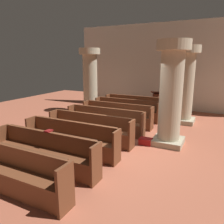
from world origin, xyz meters
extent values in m
plane|color=#AD5B42|center=(0.00, 0.00, 0.00)|extent=(19.20, 19.20, 0.00)
cube|color=silver|center=(0.00, 6.08, 2.25)|extent=(10.00, 0.16, 4.50)
cube|color=brown|center=(-0.90, 4.05, 0.45)|extent=(2.85, 0.38, 0.05)
cube|color=brown|center=(-0.90, 4.22, 0.68)|extent=(2.85, 0.04, 0.42)
cube|color=brown|center=(-0.90, 4.27, 0.88)|extent=(2.74, 0.06, 0.02)
cube|color=brown|center=(-2.35, 4.05, 0.45)|extent=(0.06, 0.44, 0.89)
cube|color=brown|center=(0.56, 4.05, 0.45)|extent=(0.06, 0.44, 0.89)
cube|color=brown|center=(-0.90, 3.88, 0.22)|extent=(2.85, 0.03, 0.41)
cube|color=brown|center=(-0.90, 3.03, 0.45)|extent=(2.85, 0.38, 0.05)
cube|color=brown|center=(-0.90, 3.20, 0.68)|extent=(2.85, 0.04, 0.42)
cube|color=brown|center=(-0.90, 3.24, 0.88)|extent=(2.74, 0.06, 0.02)
cube|color=brown|center=(-2.35, 3.03, 0.45)|extent=(0.06, 0.44, 0.89)
cube|color=brown|center=(0.56, 3.03, 0.45)|extent=(0.06, 0.44, 0.89)
cube|color=brown|center=(-0.90, 2.85, 0.22)|extent=(2.85, 0.03, 0.41)
cube|color=brown|center=(-0.90, 2.00, 0.45)|extent=(2.85, 0.38, 0.05)
cube|color=brown|center=(-0.90, 2.17, 0.68)|extent=(2.85, 0.04, 0.42)
cube|color=brown|center=(-0.90, 2.22, 0.88)|extent=(2.74, 0.06, 0.02)
cube|color=brown|center=(-2.35, 2.00, 0.45)|extent=(0.06, 0.44, 0.89)
cube|color=brown|center=(0.56, 2.00, 0.45)|extent=(0.06, 0.44, 0.89)
cube|color=brown|center=(-0.90, 1.83, 0.22)|extent=(2.85, 0.03, 0.41)
cube|color=brown|center=(-0.90, 0.98, 0.45)|extent=(2.85, 0.38, 0.05)
cube|color=brown|center=(-0.90, 1.15, 0.68)|extent=(2.85, 0.04, 0.42)
cube|color=brown|center=(-0.90, 1.19, 0.88)|extent=(2.74, 0.06, 0.02)
cube|color=brown|center=(-2.35, 0.98, 0.45)|extent=(0.06, 0.44, 0.89)
cube|color=brown|center=(0.56, 0.98, 0.45)|extent=(0.06, 0.44, 0.89)
cube|color=brown|center=(-0.90, 0.80, 0.22)|extent=(2.85, 0.03, 0.41)
cube|color=brown|center=(-0.90, -0.05, 0.45)|extent=(2.85, 0.38, 0.05)
cube|color=brown|center=(-0.90, 0.12, 0.68)|extent=(2.85, 0.04, 0.42)
cube|color=brown|center=(-0.90, 0.17, 0.88)|extent=(2.74, 0.06, 0.02)
cube|color=brown|center=(-2.35, -0.05, 0.45)|extent=(0.06, 0.44, 0.89)
cube|color=brown|center=(0.56, -0.05, 0.45)|extent=(0.06, 0.44, 0.89)
cube|color=brown|center=(-0.90, -0.22, 0.22)|extent=(2.85, 0.03, 0.41)
cube|color=brown|center=(-0.90, -1.07, 0.45)|extent=(2.85, 0.38, 0.05)
cube|color=brown|center=(-0.90, -0.91, 0.68)|extent=(2.85, 0.04, 0.42)
cube|color=brown|center=(-0.90, -0.86, 0.88)|extent=(2.74, 0.06, 0.02)
cube|color=brown|center=(-2.35, -1.07, 0.45)|extent=(0.06, 0.44, 0.89)
cube|color=brown|center=(0.56, -1.07, 0.45)|extent=(0.06, 0.44, 0.89)
cube|color=brown|center=(-0.90, -1.25, 0.22)|extent=(2.85, 0.03, 0.41)
cube|color=brown|center=(-0.90, -2.10, 0.45)|extent=(2.85, 0.38, 0.05)
cube|color=brown|center=(-0.90, -1.93, 0.68)|extent=(2.85, 0.04, 0.42)
cube|color=brown|center=(-0.90, -1.88, 0.88)|extent=(2.74, 0.06, 0.02)
cube|color=brown|center=(-2.35, -2.10, 0.45)|extent=(0.06, 0.44, 0.89)
cube|color=brown|center=(0.56, -2.10, 0.45)|extent=(0.06, 0.44, 0.89)
cube|color=brown|center=(-0.90, -2.27, 0.22)|extent=(2.85, 0.03, 0.41)
cube|color=brown|center=(-0.90, -3.12, 0.45)|extent=(2.85, 0.38, 0.05)
cube|color=brown|center=(-0.90, -2.96, 0.68)|extent=(2.85, 0.04, 0.42)
cube|color=brown|center=(-0.90, -2.91, 0.88)|extent=(2.74, 0.06, 0.02)
cube|color=brown|center=(0.56, -3.12, 0.45)|extent=(0.06, 0.44, 0.89)
cube|color=brown|center=(-0.90, -3.30, 0.22)|extent=(2.85, 0.03, 0.41)
cube|color=tan|center=(1.44, 3.65, 0.09)|extent=(0.97, 0.97, 0.18)
cylinder|color=#BCB293|center=(1.44, 3.65, 1.53)|extent=(0.72, 0.72, 2.69)
cylinder|color=beige|center=(1.44, 3.65, 3.02)|extent=(1.04, 1.04, 0.30)
cube|color=tan|center=(-3.18, 3.69, 0.09)|extent=(0.97, 0.97, 0.18)
cylinder|color=#BCB293|center=(-3.18, 3.69, 1.53)|extent=(0.72, 0.72, 2.69)
cylinder|color=beige|center=(-3.18, 3.69, 3.02)|extent=(1.04, 1.04, 0.30)
cube|color=tan|center=(1.44, 0.88, 0.09)|extent=(0.92, 0.92, 0.18)
cylinder|color=#BCB293|center=(1.44, 0.88, 1.53)|extent=(0.68, 0.68, 2.69)
cylinder|color=beige|center=(1.44, 0.88, 3.02)|extent=(0.99, 0.99, 0.30)
cube|color=#492215|center=(-0.10, 4.99, 0.03)|extent=(0.45, 0.45, 0.06)
cube|color=#562819|center=(-0.10, 4.99, 0.47)|extent=(0.28, 0.28, 0.95)
cube|color=#5B2A1A|center=(-0.10, 4.99, 1.01)|extent=(0.48, 0.35, 0.15)
cube|color=maroon|center=(-0.90, -1.89, 0.91)|extent=(0.14, 0.19, 0.03)
cube|color=maroon|center=(0.82, 0.52, 0.10)|extent=(0.39, 0.29, 0.20)
camera|label=1|loc=(2.75, -5.72, 2.60)|focal=34.82mm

